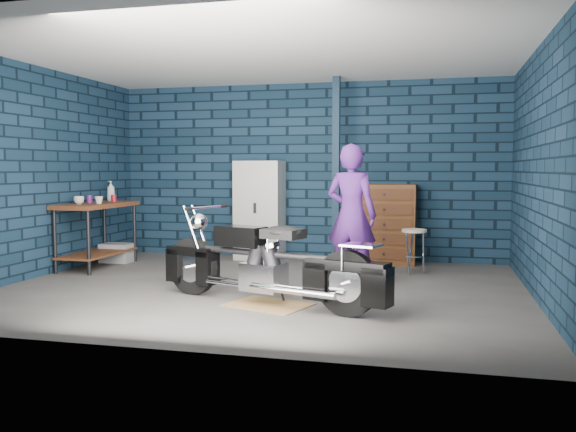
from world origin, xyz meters
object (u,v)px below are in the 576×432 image
storage_bin (117,253)px  workbench (97,235)px  motorcycle (268,257)px  locker (260,210)px  shop_stool (414,251)px  tool_chest (385,224)px  person (351,215)px

storage_bin → workbench: bearing=-92.3°
workbench → motorcycle: bearing=-30.1°
locker → motorcycle: bearing=-71.9°
workbench → shop_stool: (4.36, 0.53, -0.16)m
motorcycle → tool_chest: (0.92, 3.05, 0.09)m
storage_bin → motorcycle: bearing=-36.9°
person → locker: 2.43m
motorcycle → locker: (-1.00, 3.05, 0.26)m
tool_chest → shop_stool: 0.95m
motorcycle → locker: 3.22m
locker → workbench: bearing=-146.7°
locker → tool_chest: (1.92, 0.00, -0.17)m
motorcycle → shop_stool: size_ratio=3.79×
person → tool_chest: (0.25, 1.76, -0.26)m
person → locker: (-1.67, 1.76, -0.09)m
tool_chest → person: bearing=-98.2°
workbench → shop_stool: size_ratio=2.35×
locker → tool_chest: size_ratio=1.30×
storage_bin → tool_chest: 4.01m
workbench → person: 3.71m
locker → tool_chest: locker is taller
workbench → locker: (2.00, 1.31, 0.30)m
locker → shop_stool: locker is taller
person → storage_bin: size_ratio=3.76×
locker → shop_stool: bearing=-18.3°
motorcycle → person: 1.49m
locker → tool_chest: 1.93m
motorcycle → shop_stool: 2.65m
locker → person: bearing=-46.6°
workbench → tool_chest: 4.14m
motorcycle → locker: locker is taller
person → motorcycle: bearing=75.7°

